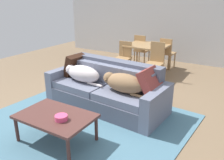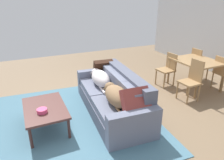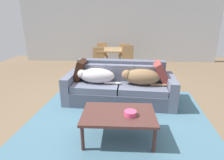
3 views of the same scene
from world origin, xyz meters
TOP-DOWN VIEW (x-y plane):
  - ground_plane at (0.00, 0.00)m, footprint 10.00×10.00m
  - back_partition at (0.00, 4.00)m, footprint 8.00×0.12m
  - area_rug at (0.04, -0.93)m, footprint 3.49×3.44m
  - couch at (0.04, -0.01)m, footprint 2.40×1.11m
  - dog_on_left_cushion at (-0.47, -0.12)m, footprint 0.92×0.41m
  - dog_on_right_cushion at (0.48, -0.18)m, footprint 0.93×0.43m
  - throw_pillow_by_left_arm at (-0.84, 0.11)m, footprint 0.32×0.48m
  - throw_pillow_by_right_arm at (0.93, -0.03)m, footprint 0.39×0.50m
  - coffee_table at (0.04, -1.41)m, footprint 1.09×0.72m
  - bowl_on_coffee_table at (0.21, -1.47)m, footprint 0.18×0.18m
  - dining_table at (-0.20, 2.47)m, footprint 1.11×0.98m
  - dining_chair_near_left at (-0.65, 1.93)m, footprint 0.42×0.42m
  - dining_chair_near_right at (0.28, 1.87)m, footprint 0.41×0.41m
  - dining_chair_far_left at (-0.62, 2.99)m, footprint 0.41×0.41m
  - dining_chair_far_right at (0.19, 2.99)m, footprint 0.43×0.43m

SIDE VIEW (x-z plane):
  - ground_plane at x=0.00m, z-range 0.00..0.00m
  - area_rug at x=0.04m, z-range 0.00..0.01m
  - couch at x=0.04m, z-range -0.10..0.77m
  - coffee_table at x=0.04m, z-range 0.17..0.61m
  - bowl_on_coffee_table at x=0.21m, z-range 0.43..0.50m
  - dining_chair_near_left at x=-0.65m, z-range 0.05..0.94m
  - dining_chair_far_right at x=0.19m, z-range 0.06..0.96m
  - dining_chair_far_left at x=-0.62m, z-range 0.05..0.97m
  - dining_chair_near_right at x=0.28m, z-range 0.04..1.01m
  - dog_on_left_cushion at x=-0.47m, z-range 0.45..0.77m
  - dog_on_right_cushion at x=0.48m, z-range 0.46..0.78m
  - throw_pillow_by_left_arm at x=-0.84m, z-range 0.42..0.90m
  - throw_pillow_by_right_arm at x=0.93m, z-range 0.42..0.91m
  - dining_table at x=-0.20m, z-range 0.31..1.07m
  - back_partition at x=0.00m, z-range 0.00..2.70m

